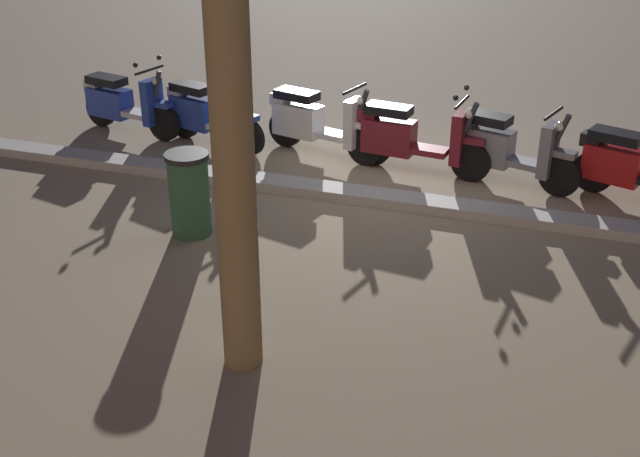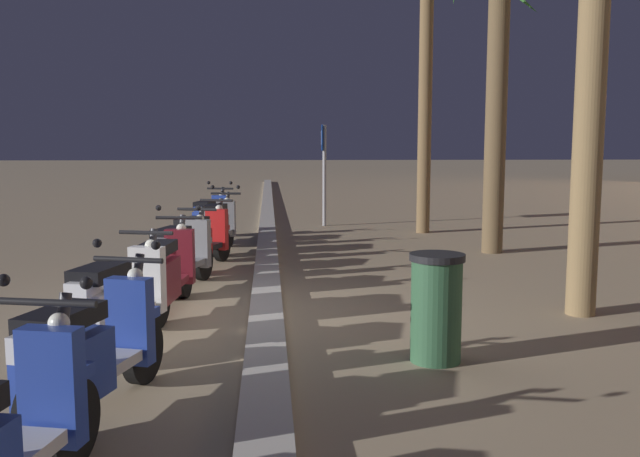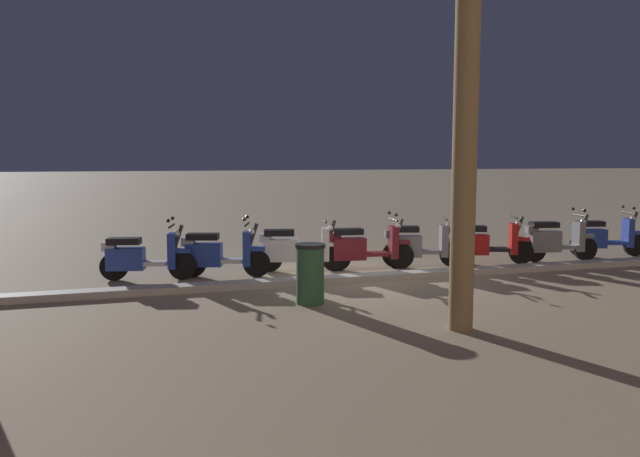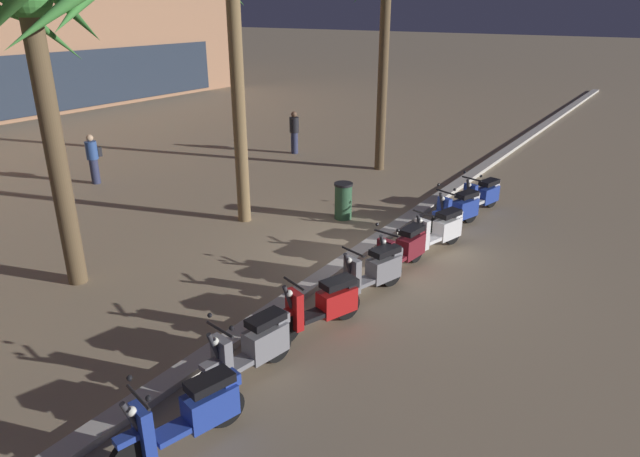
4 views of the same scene
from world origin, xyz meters
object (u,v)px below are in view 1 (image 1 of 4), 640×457
at_px(scooter_blue_lead_nearest, 123,103).
at_px(litter_bin, 189,193).
at_px(scooter_grey_far_back, 504,148).
at_px(scooter_maroon_second_in_line, 410,138).
at_px(scooter_white_mid_centre, 315,122).
at_px(scooter_red_gap_after_mid, 636,167).
at_px(scooter_blue_tail_end, 207,114).

distance_m(scooter_blue_lead_nearest, litter_bin, 3.73).
distance_m(scooter_grey_far_back, scooter_maroon_second_in_line, 1.21).
xyz_separation_m(scooter_grey_far_back, scooter_white_mid_centre, (2.60, -0.23, -0.00)).
height_order(scooter_maroon_second_in_line, litter_bin, scooter_maroon_second_in_line).
xyz_separation_m(scooter_red_gap_after_mid, scooter_blue_lead_nearest, (7.15, -0.29, -0.01)).
relative_size(scooter_grey_far_back, scooter_blue_tail_end, 0.99).
height_order(scooter_grey_far_back, scooter_blue_lead_nearest, scooter_blue_lead_nearest).
xyz_separation_m(scooter_white_mid_centre, scooter_blue_lead_nearest, (2.99, 0.04, -0.01)).
bearing_deg(scooter_blue_tail_end, scooter_maroon_second_in_line, 178.57).
bearing_deg(scooter_red_gap_after_mid, litter_bin, 28.04).
bearing_deg(scooter_red_gap_after_mid, scooter_blue_tail_end, -1.89).
height_order(scooter_blue_tail_end, litter_bin, scooter_blue_tail_end).
bearing_deg(litter_bin, scooter_red_gap_after_mid, -151.96).
relative_size(scooter_red_gap_after_mid, scooter_white_mid_centre, 0.96).
bearing_deg(scooter_grey_far_back, scooter_red_gap_after_mid, 176.17).
relative_size(scooter_red_gap_after_mid, scooter_blue_lead_nearest, 0.98).
bearing_deg(scooter_white_mid_centre, scooter_grey_far_back, 174.90).
distance_m(scooter_red_gap_after_mid, litter_bin, 5.27).
distance_m(scooter_blue_tail_end, litter_bin, 2.88).
xyz_separation_m(scooter_maroon_second_in_line, scooter_blue_lead_nearest, (4.38, -0.18, -0.02)).
bearing_deg(scooter_white_mid_centre, scooter_maroon_second_in_line, 170.96).
distance_m(scooter_maroon_second_in_line, litter_bin, 3.20).
xyz_separation_m(scooter_red_gap_after_mid, scooter_blue_tail_end, (5.73, -0.19, 0.01)).
xyz_separation_m(scooter_maroon_second_in_line, scooter_blue_tail_end, (2.95, -0.07, -0.00)).
bearing_deg(scooter_maroon_second_in_line, scooter_blue_lead_nearest, -2.34).
bearing_deg(scooter_white_mid_centre, scooter_blue_lead_nearest, 0.81).
bearing_deg(litter_bin, scooter_maroon_second_in_line, -125.89).
distance_m(scooter_grey_far_back, scooter_white_mid_centre, 2.61).
distance_m(scooter_maroon_second_in_line, scooter_white_mid_centre, 1.41).
bearing_deg(scooter_red_gap_after_mid, scooter_white_mid_centre, -4.62).
bearing_deg(scooter_white_mid_centre, litter_bin, 80.14).
relative_size(scooter_maroon_second_in_line, litter_bin, 1.96).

